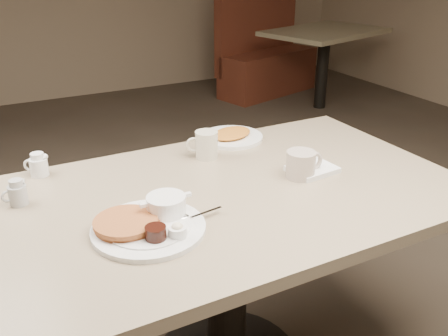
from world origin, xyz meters
name	(u,v)px	position (x,y,z in m)	size (l,w,h in m)	color
diner_table	(227,237)	(0.00, 0.00, 0.58)	(1.50, 0.90, 0.75)	tan
main_plate	(149,222)	(-0.29, -0.10, 0.77)	(0.38, 0.31, 0.07)	white
coffee_mug_near	(302,164)	(0.27, -0.02, 0.80)	(0.14, 0.10, 0.09)	beige
napkin	(312,169)	(0.32, -0.01, 0.76)	(0.16, 0.13, 0.02)	white
coffee_mug_far	(206,145)	(0.06, 0.27, 0.80)	(0.13, 0.11, 0.10)	beige
creamer_left	(17,193)	(-0.59, 0.21, 0.79)	(0.08, 0.06, 0.08)	#B8B7B4
creamer_right	(38,165)	(-0.50, 0.39, 0.79)	(0.08, 0.06, 0.08)	white
hash_plate	(232,136)	(0.23, 0.39, 0.76)	(0.33, 0.33, 0.04)	white
booth_back_right	(270,56)	(2.17, 3.13, 0.41)	(1.42, 1.56, 1.12)	#5D281A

